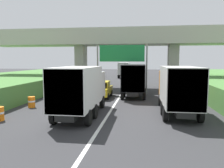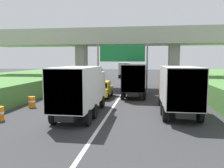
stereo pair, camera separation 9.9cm
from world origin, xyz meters
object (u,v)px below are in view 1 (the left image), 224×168
(truck_black, at_px, (134,78))
(truck_orange, at_px, (178,87))
(overhead_highway_sign, at_px, (122,57))
(construction_barrel_3, at_px, (32,102))
(truck_white, at_px, (81,88))
(truck_green, at_px, (124,69))
(car_yellow, at_px, (102,89))

(truck_black, bearing_deg, truck_orange, -65.76)
(overhead_highway_sign, distance_m, truck_black, 3.18)
(construction_barrel_3, bearing_deg, overhead_highway_sign, 52.49)
(truck_orange, bearing_deg, truck_black, 114.24)
(truck_white, bearing_deg, overhead_highway_sign, 80.39)
(truck_orange, bearing_deg, construction_barrel_3, 177.56)
(truck_green, height_order, car_yellow, truck_green)
(construction_barrel_3, bearing_deg, truck_green, 81.72)
(truck_white, height_order, car_yellow, truck_white)
(car_yellow, bearing_deg, truck_green, 89.89)
(overhead_highway_sign, xyz_separation_m, truck_green, (-1.77, 24.82, -2.35))
(overhead_highway_sign, height_order, construction_barrel_3, overhead_highway_sign)
(truck_white, height_order, truck_orange, same)
(truck_orange, height_order, car_yellow, truck_orange)
(overhead_highway_sign, bearing_deg, car_yellow, -121.86)
(truck_green, xyz_separation_m, truck_orange, (6.72, -33.98, 0.00))
(truck_white, relative_size, construction_barrel_3, 8.11)
(overhead_highway_sign, height_order, truck_orange, overhead_highway_sign)
(truck_green, distance_m, truck_white, 35.59)
(overhead_highway_sign, relative_size, truck_white, 0.81)
(truck_green, bearing_deg, car_yellow, -90.11)
(truck_white, bearing_deg, truck_orange, 13.38)
(truck_green, xyz_separation_m, car_yellow, (-0.05, -27.76, -1.08))
(truck_white, distance_m, car_yellow, 7.90)
(overhead_highway_sign, bearing_deg, truck_orange, -61.63)
(overhead_highway_sign, xyz_separation_m, construction_barrel_3, (-6.65, -8.66, -3.83))
(overhead_highway_sign, height_order, car_yellow, overhead_highway_sign)
(truck_orange, xyz_separation_m, car_yellow, (-6.77, 6.22, -1.08))
(truck_orange, relative_size, car_yellow, 1.78)
(truck_white, xyz_separation_m, construction_barrel_3, (-4.83, 2.10, -1.47))
(car_yellow, distance_m, construction_barrel_3, 7.50)
(construction_barrel_3, bearing_deg, truck_black, 41.21)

